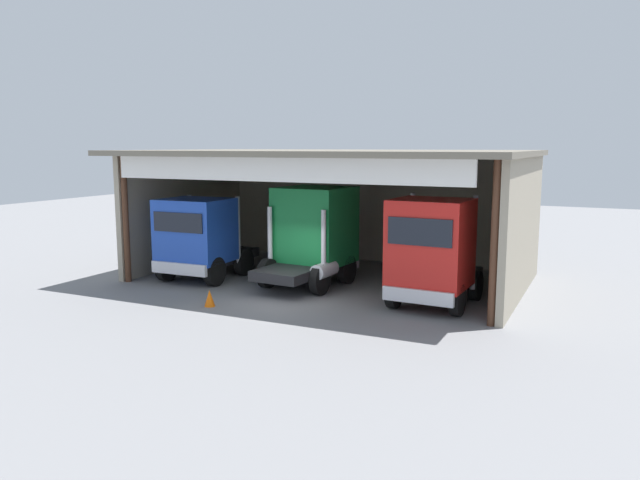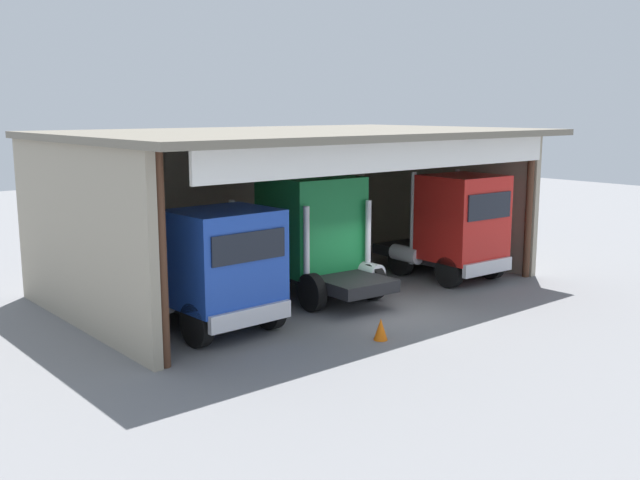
% 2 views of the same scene
% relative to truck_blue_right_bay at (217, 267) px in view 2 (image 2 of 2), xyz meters
% --- Properties ---
extents(ground_plane, '(80.00, 80.00, 0.00)m').
position_rel_truck_blue_right_bay_xyz_m(ground_plane, '(4.64, -1.66, -1.73)').
color(ground_plane, slate).
rests_on(ground_plane, ground).
extents(workshop_shed, '(15.09, 9.74, 5.12)m').
position_rel_truck_blue_right_bay_xyz_m(workshop_shed, '(4.64, 3.36, 1.87)').
color(workshop_shed, '#9E937F').
rests_on(workshop_shed, ground).
extents(truck_blue_right_bay, '(2.80, 4.56, 3.30)m').
position_rel_truck_blue_right_bay_xyz_m(truck_blue_right_bay, '(0.00, 0.00, 0.00)').
color(truck_blue_right_bay, '#1E47B7').
rests_on(truck_blue_right_bay, ground).
extents(truck_green_center_bay, '(2.81, 4.62, 3.73)m').
position_rel_truck_blue_right_bay_xyz_m(truck_green_center_bay, '(4.37, 1.27, 0.26)').
color(truck_green_center_bay, '#197F3D').
rests_on(truck_green_center_bay, ground).
extents(truck_red_center_left_bay, '(2.64, 4.82, 3.68)m').
position_rel_truck_blue_right_bay_xyz_m(truck_red_center_left_bay, '(9.43, -0.13, 0.15)').
color(truck_red_center_left_bay, red).
rests_on(truck_red_center_left_bay, ground).
extents(oil_drum, '(0.58, 0.58, 0.94)m').
position_rel_truck_blue_right_bay_xyz_m(oil_drum, '(2.50, 5.87, -1.25)').
color(oil_drum, '#B21E19').
rests_on(oil_drum, ground).
extents(tool_cart, '(0.90, 0.60, 1.00)m').
position_rel_truck_blue_right_bay_xyz_m(tool_cart, '(7.11, 5.59, -1.23)').
color(tool_cart, '#1E59A5').
rests_on(tool_cart, ground).
extents(traffic_cone, '(0.36, 0.36, 0.56)m').
position_rel_truck_blue_right_bay_xyz_m(traffic_cone, '(2.76, -3.26, -1.45)').
color(traffic_cone, orange).
rests_on(traffic_cone, ground).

